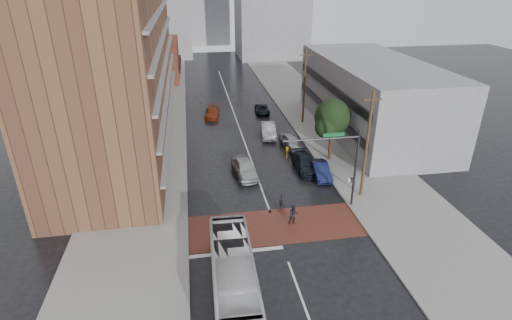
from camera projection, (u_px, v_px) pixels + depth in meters
ground at (276, 230)px, 32.06m from camera, size 160.00×160.00×0.00m
crosswalk at (275, 226)px, 32.50m from camera, size 14.00×5.00×0.02m
sidewalk_west at (152, 129)px, 52.62m from camera, size 9.00×90.00×0.15m
sidewalk_east at (319, 119)px, 56.04m from camera, size 9.00×90.00×0.15m
apartment_block at (115, 18)px, 45.42m from camera, size 10.00×44.00×28.00m
storefront_west at (157, 60)px, 76.96m from camera, size 8.00×16.00×7.00m
building_east at (372, 97)px, 50.44m from camera, size 11.00×26.00×9.00m
street_tree at (332, 119)px, 42.04m from camera, size 4.20×4.10×6.90m
signal_mast at (340, 158)px, 33.14m from camera, size 6.50×0.30×7.20m
utility_pole_near at (367, 145)px, 34.74m from camera, size 1.60×0.26×10.00m
utility_pole_far at (304, 86)px, 52.59m from camera, size 1.60×0.26×10.00m
transit_bus at (234, 280)px, 24.61m from camera, size 2.91×11.25×3.11m
pedestrian_a at (282, 201)px, 34.58m from camera, size 0.65×0.55×1.52m
pedestrian_b at (294, 215)px, 32.45m from camera, size 0.86×0.68×1.71m
car_travel_a at (244, 168)px, 40.24m from camera, size 2.60×5.23×1.71m
car_travel_b at (268, 130)px, 50.02m from camera, size 2.29×5.10×1.63m
car_travel_c at (212, 113)px, 56.72m from camera, size 2.53×4.82×1.33m
suv_travel at (262, 109)px, 58.42m from camera, size 2.19×4.26×1.15m
car_parked_near at (320, 170)px, 40.12m from camera, size 1.84×4.44×1.43m
car_parked_mid at (305, 164)px, 41.44m from camera, size 2.09×5.12×1.48m
car_parked_far at (291, 141)px, 46.77m from camera, size 2.48×4.81×1.57m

